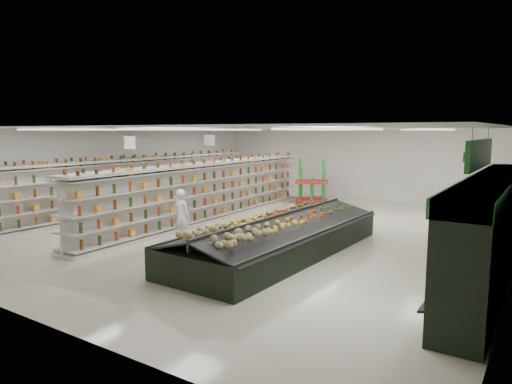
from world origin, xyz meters
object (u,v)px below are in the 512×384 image
Objects in this scene: gondola_center at (209,194)px; soda_endcap at (312,184)px; shopper_background at (214,190)px; gondola_left at (140,186)px; produce_island at (280,236)px; shopper_main at (182,216)px.

gondola_center reaches higher than soda_endcap.
shopper_background is (-1.44, 2.08, -0.19)m from gondola_center.
soda_endcap is (1.40, 5.32, -0.08)m from gondola_center.
gondola_left reaches higher than gondola_center.
gondola_center is at bearing 150.17° from produce_island.
gondola_center is 3.40m from shopper_main.
gondola_left is 3.57m from gondola_center.
produce_island is 8.36m from soda_endcap.
produce_island is 4.64× the size of shopper_background.
shopper_background is at bearing -131.17° from soda_endcap.
shopper_main is at bearing -89.27° from soda_endcap.
gondola_left is 1.73× the size of produce_island.
shopper_main is 1.02× the size of shopper_background.
gondola_left reaches higher than shopper_main.
gondola_left is 7.19m from soda_endcap.
gondola_center is 7.88× the size of shopper_background.
soda_endcap is 8.37m from shopper_main.
shopper_main is (1.51, -3.04, -0.17)m from gondola_center.
soda_endcap is at bearing -34.44° from shopper_background.
gondola_center reaches higher than shopper_background.
shopper_background is at bearing 43.63° from gondola_left.
produce_island is 2.90m from shopper_main.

